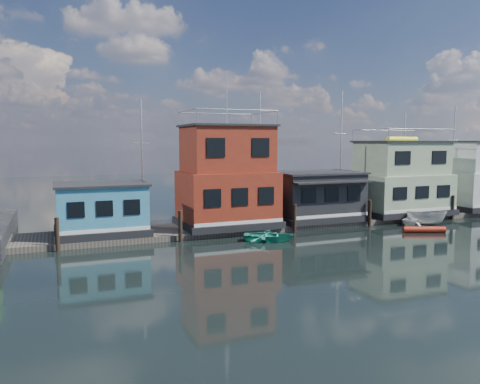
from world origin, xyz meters
name	(u,v)px	position (x,y,z in m)	size (l,w,h in m)	color
ground	(422,254)	(0.00, 0.00, 0.00)	(160.00, 160.00, 0.00)	black
dock	(320,221)	(0.00, 12.00, 0.20)	(48.00, 5.00, 0.40)	#595147
houseboat_blue	(101,209)	(-18.00, 12.00, 2.21)	(6.40, 4.90, 3.66)	black
houseboat_red	(227,179)	(-8.50, 12.00, 4.10)	(7.40, 5.90, 11.86)	black
houseboat_dark	(315,196)	(-0.50, 11.98, 2.42)	(7.40, 6.10, 4.06)	black
houseboat_green	(401,179)	(8.50, 12.00, 3.55)	(8.40, 5.90, 7.03)	black
pilings	(335,216)	(-0.33, 9.20, 1.10)	(42.28, 0.28, 2.20)	#2D2116
background_masts	(330,156)	(4.76, 18.00, 5.55)	(36.40, 0.16, 12.00)	silver
motorboat	(427,217)	(8.00, 8.11, 0.62)	(1.21, 3.22, 1.24)	silver
red_kayak	(424,230)	(5.26, 5.44, 0.24)	(0.47, 0.47, 3.21)	#B72813
dinghy_white	(410,219)	(6.43, 8.26, 0.55)	(1.81, 2.09, 1.10)	silver
dinghy_teal	(269,236)	(-7.17, 7.11, 0.37)	(2.54, 3.56, 0.74)	teal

